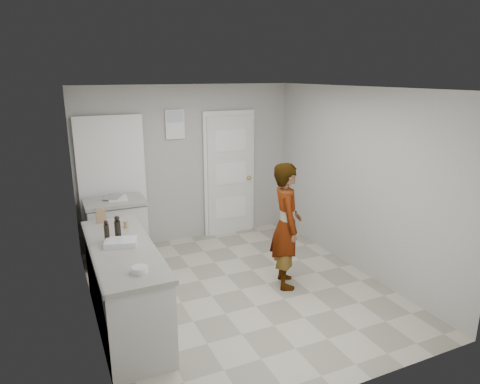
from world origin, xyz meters
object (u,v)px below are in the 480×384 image
baking_dish (121,243)px  egg_bowl (140,270)px  person (286,226)px  oil_cruet_a (118,228)px  spice_jar (126,224)px  cake_mix_box (101,216)px  oil_cruet_b (107,232)px

baking_dish → egg_bowl: (0.04, -0.73, 0.00)m
person → oil_cruet_a: (-2.04, 0.12, 0.24)m
spice_jar → baking_dish: size_ratio=0.22×
cake_mix_box → spice_jar: bearing=-51.1°
person → baking_dish: size_ratio=4.32×
oil_cruet_b → baking_dish: bearing=-50.1°
oil_cruet_a → baking_dish: oil_cruet_a is taller
spice_jar → oil_cruet_b: (-0.26, -0.36, 0.08)m
cake_mix_box → baking_dish: size_ratio=0.46×
oil_cruet_a → egg_bowl: bearing=-87.5°
cake_mix_box → oil_cruet_b: size_ratio=0.70×
spice_jar → egg_bowl: bearing=-94.8°
cake_mix_box → egg_bowl: 1.53m
spice_jar → oil_cruet_b: bearing=-125.8°
cake_mix_box → spice_jar: 0.38m
baking_dish → spice_jar: bearing=73.9°
person → oil_cruet_b: person is taller
person → egg_bowl: bearing=131.2°
person → spice_jar: person is taller
cake_mix_box → oil_cruet_a: 0.62m
person → cake_mix_box: 2.27m
person → spice_jar: 1.96m
cake_mix_box → oil_cruet_b: (-0.02, -0.65, 0.03)m
oil_cruet_a → egg_bowl: oil_cruet_a is taller
oil_cruet_a → spice_jar: bearing=66.3°
spice_jar → oil_cruet_a: 0.36m
cake_mix_box → baking_dish: bearing=-84.0°
cake_mix_box → spice_jar: (0.24, -0.29, -0.04)m
cake_mix_box → oil_cruet_b: oil_cruet_b is taller
cake_mix_box → spice_jar: size_ratio=2.10×
spice_jar → oil_cruet_a: size_ratio=0.31×
cake_mix_box → egg_bowl: size_ratio=1.18×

